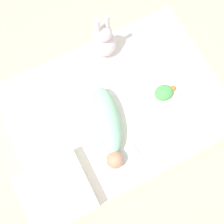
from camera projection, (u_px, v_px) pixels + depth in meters
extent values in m
plane|color=#B2A893|center=(116.00, 114.00, 1.95)|extent=(12.00, 12.00, 0.00)
cube|color=white|center=(117.00, 110.00, 1.85)|extent=(1.43, 1.03, 0.20)
cube|color=white|center=(125.00, 166.00, 1.63)|extent=(0.23, 0.19, 0.02)
ellipsoid|color=#99D6B2|center=(107.00, 120.00, 1.65)|extent=(0.28, 0.47, 0.16)
sphere|color=tan|center=(115.00, 160.00, 1.58)|extent=(0.11, 0.11, 0.11)
cube|color=white|center=(56.00, 192.00, 1.55)|extent=(0.39, 0.38, 0.10)
sphere|color=silver|center=(104.00, 43.00, 1.79)|extent=(0.18, 0.18, 0.18)
sphere|color=silver|center=(103.00, 33.00, 1.67)|extent=(0.12, 0.12, 0.12)
cylinder|color=silver|center=(98.00, 26.00, 1.57)|extent=(0.03, 0.03, 0.12)
cylinder|color=silver|center=(107.00, 22.00, 1.58)|extent=(0.03, 0.03, 0.12)
ellipsoid|color=#51B756|center=(164.00, 93.00, 1.74)|extent=(0.13, 0.11, 0.07)
sphere|color=orange|center=(173.00, 88.00, 1.76)|extent=(0.04, 0.04, 0.04)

